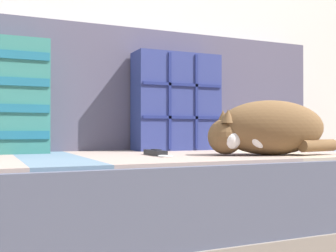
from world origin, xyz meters
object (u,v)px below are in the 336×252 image
object	(u,v)px
couch	(135,215)
sleeping_cat	(265,129)
game_remote_far	(156,153)
throw_pillow_quilted	(176,102)

from	to	relation	value
couch	sleeping_cat	size ratio (longest dim) A/B	4.78
sleeping_cat	game_remote_far	world-z (taller)	sleeping_cat
game_remote_far	sleeping_cat	bearing A→B (deg)	-21.26
couch	sleeping_cat	world-z (taller)	sleeping_cat
sleeping_cat	game_remote_far	distance (m)	0.38
couch	throw_pillow_quilted	bearing A→B (deg)	40.25
couch	game_remote_far	distance (m)	0.24
couch	throw_pillow_quilted	size ratio (longest dim) A/B	5.12
throw_pillow_quilted	couch	bearing A→B (deg)	-139.75
couch	game_remote_far	world-z (taller)	game_remote_far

